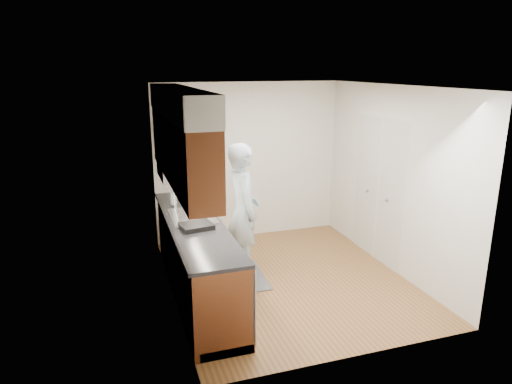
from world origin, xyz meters
TOP-DOWN VIEW (x-y plane):
  - floor at (0.00, 0.00)m, footprint 3.50×3.50m
  - ceiling at (0.00, 0.00)m, footprint 3.50×3.50m
  - wall_left at (-1.50, 0.00)m, footprint 0.02×3.50m
  - wall_right at (1.50, 0.00)m, footprint 0.02×3.50m
  - wall_back at (0.00, 1.75)m, footprint 3.00×0.02m
  - counter at (-1.20, -0.00)m, footprint 0.64×2.80m
  - upper_cabinets at (-1.33, 0.05)m, footprint 0.47×2.80m
  - closet_door at (1.49, 0.30)m, footprint 0.02×1.22m
  - floor_mat at (-0.54, 0.24)m, footprint 0.59×0.95m
  - person at (-0.54, 0.24)m, footprint 0.48×0.72m
  - soap_bottle_a at (-1.35, 0.76)m, footprint 0.13×0.13m
  - soap_bottle_b at (-1.12, 0.79)m, footprint 0.09×0.09m
  - soap_bottle_c at (-1.07, 0.92)m, footprint 0.19×0.19m
  - soda_can at (-1.15, 0.73)m, footprint 0.08×0.08m
  - steel_can at (-1.13, 0.59)m, footprint 0.08×0.08m
  - dish_rack at (-1.23, -0.24)m, footprint 0.39×0.34m

SIDE VIEW (x-z plane):
  - floor at x=0.00m, z-range 0.00..0.00m
  - floor_mat at x=-0.54m, z-range 0.00..0.02m
  - counter at x=-1.20m, z-range -0.16..1.14m
  - dish_rack at x=-1.23m, z-range 0.94..1.00m
  - steel_can at x=-1.13m, z-range 0.94..1.06m
  - soda_can at x=-1.15m, z-range 0.94..1.06m
  - closet_door at x=1.49m, z-range 0.00..2.05m
  - soap_bottle_c at x=-1.07m, z-range 0.94..1.12m
  - soap_bottle_b at x=-1.12m, z-range 0.94..1.13m
  - person at x=-0.54m, z-range 0.02..2.06m
  - soap_bottle_a at x=-1.35m, z-range 0.94..1.18m
  - wall_left at x=-1.50m, z-range 0.00..2.50m
  - wall_right at x=1.50m, z-range 0.00..2.50m
  - wall_back at x=0.00m, z-range 0.00..2.50m
  - upper_cabinets at x=-1.33m, z-range 1.34..2.55m
  - ceiling at x=0.00m, z-range 2.50..2.50m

